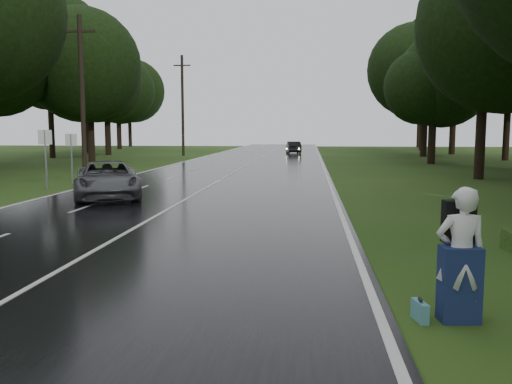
% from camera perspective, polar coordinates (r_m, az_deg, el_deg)
% --- Properties ---
extents(ground, '(160.00, 160.00, 0.00)m').
position_cam_1_polar(ground, '(11.05, -20.18, -8.00)').
color(ground, '#2A4715').
rests_on(ground, ground).
extents(road, '(12.00, 140.00, 0.04)m').
position_cam_1_polar(road, '(30.10, -3.40, 1.53)').
color(road, black).
rests_on(road, ground).
extents(lane_center, '(0.12, 140.00, 0.01)m').
position_cam_1_polar(lane_center, '(30.09, -3.40, 1.58)').
color(lane_center, silver).
rests_on(lane_center, road).
extents(grey_car, '(4.19, 5.75, 1.45)m').
position_cam_1_polar(grey_car, '(21.81, -15.68, 1.30)').
color(grey_car, '#494B4E').
rests_on(grey_car, road).
extents(far_car, '(1.98, 4.31, 1.37)m').
position_cam_1_polar(far_car, '(60.96, 4.04, 4.80)').
color(far_car, black).
rests_on(far_car, road).
extents(hitchhiker, '(0.75, 0.68, 1.94)m').
position_cam_1_polar(hitchhiker, '(8.10, 21.11, -6.76)').
color(hitchhiker, silver).
rests_on(hitchhiker, ground).
extents(suitcase, '(0.20, 0.42, 0.29)m').
position_cam_1_polar(suitcase, '(8.12, 17.20, -12.14)').
color(suitcase, teal).
rests_on(suitcase, ground).
extents(utility_pole_mid, '(1.80, 0.28, 9.31)m').
position_cam_1_polar(utility_pole_mid, '(33.15, -17.88, 1.66)').
color(utility_pole_mid, black).
rests_on(utility_pole_mid, ground).
extents(utility_pole_far, '(1.80, 0.28, 10.44)m').
position_cam_1_polar(utility_pole_far, '(56.79, -7.81, 3.88)').
color(utility_pole_far, black).
rests_on(utility_pole_far, ground).
extents(road_sign_a, '(0.65, 0.10, 2.72)m').
position_cam_1_polar(road_sign_a, '(26.15, -21.52, 0.25)').
color(road_sign_a, white).
rests_on(road_sign_a, ground).
extents(road_sign_b, '(0.61, 0.10, 2.53)m').
position_cam_1_polar(road_sign_b, '(28.52, -19.10, 0.84)').
color(road_sign_b, white).
rests_on(road_sign_b, ground).
extents(tree_left_e, '(8.65, 8.65, 13.51)m').
position_cam_1_polar(tree_left_e, '(47.94, -17.22, 3.14)').
color(tree_left_e, black).
rests_on(tree_left_e, ground).
extents(tree_left_f, '(8.87, 8.87, 13.86)m').
position_cam_1_polar(tree_left_f, '(60.35, -15.57, 3.86)').
color(tree_left_f, black).
rests_on(tree_left_f, ground).
extents(tree_right_d, '(9.09, 9.09, 14.21)m').
position_cam_1_polar(tree_right_d, '(32.01, 22.80, 1.29)').
color(tree_right_d, black).
rests_on(tree_right_d, ground).
extents(tree_right_e, '(7.37, 7.37, 11.52)m').
position_cam_1_polar(tree_right_e, '(45.04, 18.30, 2.89)').
color(tree_right_e, black).
rests_on(tree_right_e, ground).
extents(tree_right_f, '(9.90, 9.90, 15.47)m').
position_cam_1_polar(tree_right_f, '(56.92, 17.53, 3.64)').
color(tree_right_f, black).
rests_on(tree_right_f, ground).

